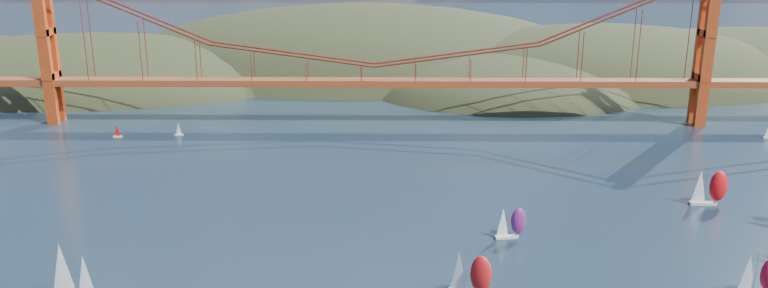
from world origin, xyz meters
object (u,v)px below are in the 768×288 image
racer_3 (709,187)px  racer_rwb (510,222)px  racer_1 (759,275)px  sloop_navy (69,274)px  racer_0 (469,273)px

racer_3 → racer_rwb: size_ratio=1.27×
racer_1 → racer_rwb: bearing=158.3°
sloop_navy → racer_3: (148.28, 54.85, -1.08)m
racer_3 → racer_1: bearing=-99.8°
racer_1 → racer_3: racer_3 is taller
sloop_navy → racer_rwb: (92.20, 32.51, -2.17)m
racer_0 → racer_3: (68.71, 51.02, 0.27)m
racer_1 → racer_3: size_ratio=0.89×
sloop_navy → racer_1: size_ratio=1.46×
sloop_navy → racer_3: sloop_navy is taller
sloop_navy → racer_rwb: bearing=18.1°
racer_0 → racer_rwb: 31.35m
racer_1 → racer_rwb: 53.88m
racer_0 → racer_3: racer_3 is taller
racer_1 → sloop_navy: bearing=-168.3°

